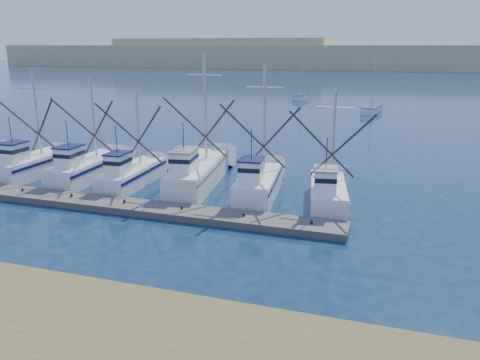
% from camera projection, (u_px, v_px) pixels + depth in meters
% --- Properties ---
extents(ground, '(500.00, 500.00, 0.00)m').
position_uv_depth(ground, '(206.00, 269.00, 21.96)').
color(ground, '#0C1D36').
rests_on(ground, ground).
extents(floating_dock, '(32.20, 2.21, 0.43)m').
position_uv_depth(floating_dock, '(98.00, 203.00, 30.53)').
color(floating_dock, '#57534E').
rests_on(floating_dock, ground).
extents(dune_ridge, '(360.00, 60.00, 10.00)m').
position_uv_depth(dune_ridge, '(376.00, 57.00, 212.82)').
color(dune_ridge, tan).
rests_on(dune_ridge, ground).
extents(trawler_fleet, '(32.08, 9.81, 9.60)m').
position_uv_depth(trawler_fleet, '(138.00, 173.00, 34.87)').
color(trawler_fleet, white).
rests_on(trawler_fleet, ground).
extents(sailboat_near, '(3.05, 6.65, 8.10)m').
position_uv_depth(sailboat_near, '(372.00, 109.00, 72.61)').
color(sailboat_near, white).
rests_on(sailboat_near, ground).
extents(sailboat_far, '(2.29, 5.62, 8.10)m').
position_uv_depth(sailboat_far, '(301.00, 97.00, 89.92)').
color(sailboat_far, white).
rests_on(sailboat_far, ground).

